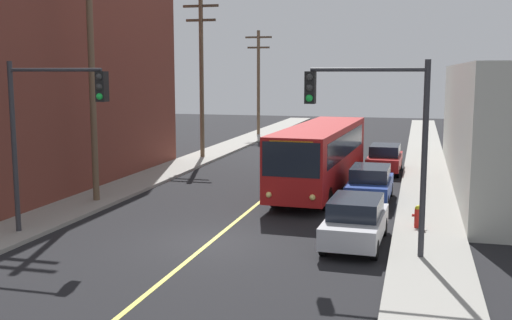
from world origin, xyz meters
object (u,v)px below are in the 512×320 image
object	(u,v)px
traffic_signal_right_corner	(373,121)
parked_car_red	(385,158)
parked_car_blue	(370,184)
utility_pole_far	(258,77)
parked_car_silver	(356,220)
utility_pole_mid	(201,70)
utility_pole_near	(91,62)
city_bus	(321,154)
traffic_signal_left_corner	(51,116)
fire_hydrant	(418,216)

from	to	relation	value
traffic_signal_right_corner	parked_car_red	bearing A→B (deg)	91.61
parked_car_blue	parked_car_red	size ratio (longest dim) A/B	1.00
utility_pole_far	parked_car_silver	bearing A→B (deg)	-70.17
parked_car_red	traffic_signal_right_corner	distance (m)	17.18
parked_car_silver	utility_pole_mid	bearing A→B (deg)	123.34
utility_pole_mid	utility_pole_near	bearing A→B (deg)	-89.27
utility_pole_near	traffic_signal_right_corner	bearing A→B (deg)	-22.31
city_bus	utility_pole_near	bearing A→B (deg)	-149.41
traffic_signal_left_corner	parked_car_blue	bearing A→B (deg)	41.12
utility_pole_near	utility_pole_mid	bearing A→B (deg)	90.73
utility_pole_near	traffic_signal_right_corner	xyz separation A→B (m)	(12.37, -5.08, -1.88)
parked_car_silver	fire_hydrant	distance (m)	3.10
city_bus	traffic_signal_left_corner	bearing A→B (deg)	-124.71
city_bus	utility_pole_near	world-z (taller)	utility_pole_near
parked_car_silver	utility_pole_mid	xyz separation A→B (m)	(-11.97, 18.19, 5.03)
traffic_signal_left_corner	city_bus	bearing A→B (deg)	55.29
city_bus	parked_car_blue	size ratio (longest dim) A/B	2.77
parked_car_silver	fire_hydrant	xyz separation A→B (m)	(2.03, 2.33, -0.26)
parked_car_red	traffic_signal_left_corner	distance (m)	20.46
utility_pole_mid	parked_car_blue	bearing A→B (deg)	-43.05
parked_car_red	utility_pole_near	bearing A→B (deg)	-135.39
traffic_signal_left_corner	utility_pole_near	bearing A→B (deg)	105.58
utility_pole_near	fire_hydrant	bearing A→B (deg)	-5.98
utility_pole_near	parked_car_blue	bearing A→B (deg)	15.75
parked_car_blue	parked_car_red	world-z (taller)	same
traffic_signal_left_corner	parked_car_silver	bearing A→B (deg)	9.96
parked_car_blue	traffic_signal_right_corner	world-z (taller)	traffic_signal_right_corner
utility_pole_mid	traffic_signal_right_corner	bearing A→B (deg)	-57.21
utility_pole_far	traffic_signal_right_corner	bearing A→B (deg)	-70.00
parked_car_silver	utility_pole_far	world-z (taller)	utility_pole_far
city_bus	parked_car_blue	world-z (taller)	city_bus
utility_pole_near	utility_pole_far	bearing A→B (deg)	90.62
parked_car_silver	fire_hydrant	world-z (taller)	parked_car_silver
parked_car_blue	traffic_signal_left_corner	bearing A→B (deg)	-138.88
city_bus	parked_car_blue	distance (m)	3.45
parked_car_blue	fire_hydrant	distance (m)	5.20
parked_car_red	city_bus	bearing A→B (deg)	-113.41
parked_car_red	fire_hydrant	xyz separation A→B (m)	(1.91, -13.19, -0.26)
city_bus	fire_hydrant	size ratio (longest dim) A/B	14.57
fire_hydrant	utility_pole_mid	bearing A→B (deg)	131.42
parked_car_silver	city_bus	bearing A→B (deg)	105.92
city_bus	parked_car_blue	xyz separation A→B (m)	(2.55, -2.11, -0.98)
city_bus	utility_pole_mid	xyz separation A→B (m)	(-9.35, 9.00, 4.06)
parked_car_blue	utility_pole_mid	xyz separation A→B (m)	(-11.90, 11.12, 5.03)
traffic_signal_left_corner	traffic_signal_right_corner	world-z (taller)	same
traffic_signal_right_corner	fire_hydrant	xyz separation A→B (m)	(1.44, 3.63, -3.72)
traffic_signal_left_corner	traffic_signal_right_corner	distance (m)	10.83
fire_hydrant	utility_pole_near	bearing A→B (deg)	174.02
parked_car_silver	utility_pole_near	bearing A→B (deg)	162.25
fire_hydrant	parked_car_blue	bearing A→B (deg)	113.84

